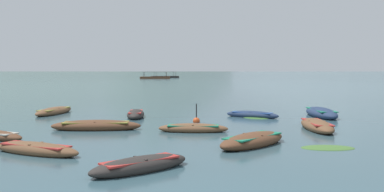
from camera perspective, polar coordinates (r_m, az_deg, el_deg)
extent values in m
plane|color=#385660|center=(1506.57, -0.53, 3.49)|extent=(6000.00, 6000.00, 0.00)
cone|color=#56665B|center=(2441.09, -5.61, 8.95)|extent=(1220.33, 1220.33, 462.69)
cone|color=slate|center=(2486.40, 21.44, 8.74)|extent=(1622.32, 1622.32, 472.80)
ellipsoid|color=brown|center=(20.14, -13.20, -4.09)|extent=(4.31, 1.33, 0.59)
cube|color=olive|center=(20.12, -13.20, -3.58)|extent=(3.11, 0.96, 0.05)
cube|color=brown|center=(20.12, -13.20, -3.44)|extent=(0.11, 0.80, 0.04)
ellipsoid|color=brown|center=(20.58, 16.97, -3.98)|extent=(1.35, 4.08, 0.60)
cube|color=#B22D28|center=(20.55, 16.98, -3.48)|extent=(0.97, 2.94, 0.05)
cube|color=brown|center=(20.55, 16.98, -3.34)|extent=(0.80, 0.11, 0.04)
ellipsoid|color=brown|center=(28.16, -18.62, -2.04)|extent=(1.85, 4.35, 0.55)
cube|color=olive|center=(28.15, -18.63, -1.70)|extent=(1.33, 3.13, 0.05)
cube|color=brown|center=(28.14, -18.63, -1.60)|extent=(0.76, 0.21, 0.04)
ellipsoid|color=navy|center=(25.02, 8.36, -2.62)|extent=(3.32, 2.45, 0.49)
cube|color=#28519E|center=(25.00, 8.36, -2.28)|extent=(2.39, 1.76, 0.05)
cube|color=navy|center=(25.00, 8.37, -2.17)|extent=(0.37, 0.55, 0.04)
ellipsoid|color=#2D2826|center=(11.80, -7.19, -9.57)|extent=(3.05, 2.73, 0.52)
cube|color=#B22D28|center=(11.77, -7.19, -8.83)|extent=(2.20, 1.97, 0.05)
cube|color=#2D2826|center=(11.76, -7.20, -8.60)|extent=(0.47, 0.55, 0.04)
ellipsoid|color=#2D2826|center=(24.98, -7.84, -2.56)|extent=(1.23, 3.26, 0.58)
cube|color=#B22D28|center=(24.96, -7.84, -2.16)|extent=(0.89, 2.35, 0.05)
cube|color=#2D2826|center=(24.96, -7.85, -2.05)|extent=(0.70, 0.13, 0.04)
ellipsoid|color=brown|center=(19.01, 0.16, -4.55)|extent=(3.31, 1.27, 0.48)
cube|color=#197A56|center=(18.99, 0.16, -4.12)|extent=(2.38, 0.92, 0.05)
cube|color=brown|center=(18.98, 0.16, -3.97)|extent=(0.13, 0.71, 0.04)
ellipsoid|color=navy|center=(26.40, 17.53, -2.29)|extent=(1.39, 4.45, 0.70)
cube|color=#197A56|center=(26.38, 17.53, -1.83)|extent=(1.00, 3.20, 0.05)
cube|color=navy|center=(26.37, 17.54, -1.73)|extent=(0.93, 0.08, 0.04)
ellipsoid|color=brown|center=(15.05, -20.90, -6.94)|extent=(3.69, 2.39, 0.49)
cube|color=#B22D28|center=(15.02, -20.91, -6.39)|extent=(2.66, 1.72, 0.05)
cube|color=brown|center=(15.01, -20.92, -6.20)|extent=(0.34, 0.60, 0.04)
ellipsoid|color=brown|center=(15.74, 8.45, -6.16)|extent=(3.46, 3.60, 0.60)
cube|color=#197A56|center=(15.71, 8.46, -5.51)|extent=(2.49, 2.59, 0.05)
cube|color=brown|center=(15.70, 8.46, -5.33)|extent=(0.69, 0.64, 0.04)
cube|color=#2D2826|center=(152.94, -3.79, 2.63)|extent=(10.59, 6.95, 0.90)
cylinder|color=#4C4742|center=(150.50, -5.00, 3.03)|extent=(0.10, 0.10, 1.80)
cylinder|color=#4C4742|center=(153.38, -5.29, 3.04)|extent=(0.10, 0.10, 1.80)
cylinder|color=#4C4742|center=(152.59, -2.28, 3.05)|extent=(0.10, 0.10, 1.80)
cylinder|color=#4C4742|center=(155.43, -2.61, 3.06)|extent=(0.10, 0.10, 1.80)
cube|color=#9E998E|center=(152.92, -3.79, 3.39)|extent=(8.90, 5.84, 0.12)
cube|color=brown|center=(138.58, -5.15, 2.52)|extent=(9.90, 3.46, 0.90)
cylinder|color=#4C4742|center=(137.66, -6.76, 2.97)|extent=(0.10, 0.10, 1.80)
cylinder|color=#4C4742|center=(140.23, -6.64, 2.98)|extent=(0.10, 0.10, 1.80)
cylinder|color=#4C4742|center=(137.00, -3.64, 2.99)|extent=(0.10, 0.10, 1.80)
cylinder|color=#4C4742|center=(139.57, -3.57, 3.00)|extent=(0.10, 0.10, 1.80)
cube|color=#9E998E|center=(138.56, -5.16, 3.36)|extent=(8.31, 2.91, 0.12)
sphere|color=#DB4C1E|center=(22.36, 0.62, -3.49)|extent=(0.38, 0.38, 0.38)
cylinder|color=black|center=(22.31, 0.62, -2.28)|extent=(0.06, 0.06, 0.95)
ellipsoid|color=#477033|center=(15.87, 18.35, -6.88)|extent=(1.98, 1.11, 0.14)
ellipsoid|color=#38662D|center=(25.11, 8.94, -2.93)|extent=(2.28, 2.55, 0.14)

